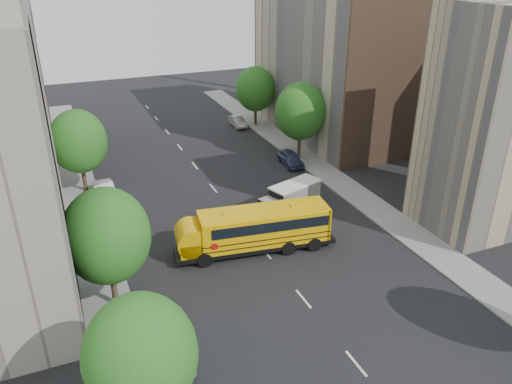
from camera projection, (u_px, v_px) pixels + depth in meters
ground at (255, 239)px, 38.20m from camera, size 120.00×120.00×0.00m
sidewalk_left at (92, 237)px, 38.30m from camera, size 3.00×80.00×0.12m
sidewalk_right at (348, 188)px, 46.37m from camera, size 3.00×80.00×0.12m
lane_markings at (213, 188)px, 46.52m from camera, size 0.15×64.00×0.01m
building_right_near at (500, 121)px, 37.13m from camera, size 10.00×7.00×17.00m
building_right_far at (332, 58)px, 57.30m from camera, size 10.00×22.00×18.00m
building_right_sidewall at (390, 77)px, 48.14m from camera, size 10.10×0.30×18.00m
street_tree_0 at (141, 355)px, 20.70m from camera, size 4.80×4.80×7.41m
street_tree_1 at (106, 236)px, 28.89m from camera, size 5.12×5.12×7.90m
street_tree_2 at (78, 142)px, 43.92m from camera, size 4.99×4.99×7.71m
street_tree_4 at (300, 111)px, 51.53m from camera, size 5.25×5.25×8.10m
street_tree_5 at (255, 89)px, 61.68m from camera, size 4.86×4.86×7.51m
school_bus at (253, 228)px, 36.02m from camera, size 11.99×4.25×3.31m
safari_truck at (291, 198)px, 41.82m from camera, size 6.04×3.66×2.44m
parked_car_0 at (174, 349)px, 26.59m from camera, size 1.70×4.05×1.37m
parked_car_1 at (104, 190)px, 44.34m from camera, size 1.69×4.79×1.58m
parked_car_4 at (291, 158)px, 51.42m from camera, size 2.04×4.35×1.44m
parked_car_5 at (238, 121)px, 63.16m from camera, size 1.47×3.92×1.28m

